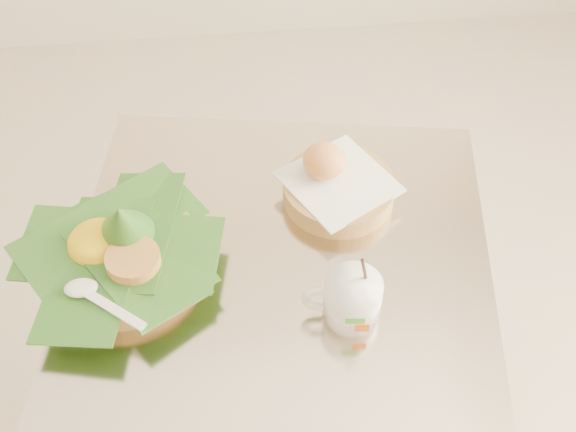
{
  "coord_description": "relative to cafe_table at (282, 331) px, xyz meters",
  "views": [
    {
      "loc": [
        0.14,
        -0.7,
        1.71
      ],
      "look_at": [
        0.22,
        0.08,
        0.82
      ],
      "focal_mm": 45.0,
      "sensor_mm": 36.0,
      "label": 1
    }
  ],
  "objects": [
    {
      "name": "cafe_table",
      "position": [
        0.0,
        0.0,
        0.0
      ],
      "size": [
        0.81,
        0.81,
        0.75
      ],
      "rotation": [
        0.0,
        0.0,
        -0.17
      ],
      "color": "gray",
      "rests_on": "floor"
    },
    {
      "name": "bread_basket",
      "position": [
        0.11,
        0.14,
        0.25
      ],
      "size": [
        0.23,
        0.23,
        0.1
      ],
      "rotation": [
        0.0,
        0.0,
        -0.26
      ],
      "color": "#B1894C",
      "rests_on": "cafe_table"
    },
    {
      "name": "coffee_mug",
      "position": [
        0.1,
        -0.12,
        0.26
      ],
      "size": [
        0.12,
        0.09,
        0.16
      ],
      "rotation": [
        0.0,
        0.0,
        -0.09
      ],
      "color": "white",
      "rests_on": "cafe_table"
    },
    {
      "name": "rice_basket",
      "position": [
        -0.26,
        0.02,
        0.26
      ],
      "size": [
        0.33,
        0.33,
        0.16
      ],
      "rotation": [
        0.0,
        0.0,
        -0.37
      ],
      "color": "#B1894C",
      "rests_on": "cafe_table"
    }
  ]
}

